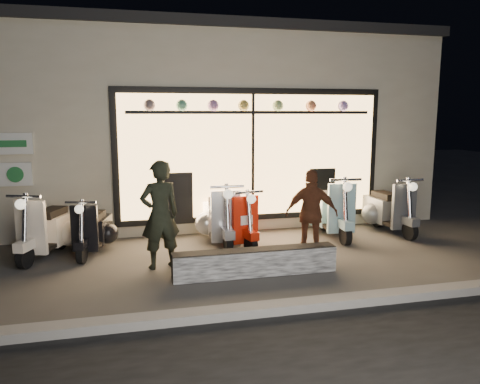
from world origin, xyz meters
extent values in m
plane|color=#383533|center=(0.00, 0.00, 0.00)|extent=(40.00, 40.00, 0.00)
cube|color=slate|center=(0.00, -2.00, 0.06)|extent=(40.00, 0.25, 0.12)
cube|color=beige|center=(0.00, 5.00, 2.00)|extent=(10.00, 6.00, 4.00)
cube|color=black|center=(0.00, 5.00, 4.10)|extent=(10.20, 6.20, 0.20)
cube|color=black|center=(0.80, 1.98, 1.55)|extent=(5.45, 0.06, 2.65)
cube|color=#FFBF6B|center=(0.80, 1.94, 1.55)|extent=(5.20, 0.04, 2.40)
cube|color=black|center=(0.80, 1.90, 2.40)|extent=(4.90, 0.06, 0.06)
cube|color=white|center=(-3.60, 1.96, 1.85)|extent=(0.65, 0.04, 0.38)
cube|color=white|center=(-3.60, 1.96, 1.30)|extent=(0.55, 0.04, 0.42)
cube|color=black|center=(0.15, -0.65, 0.20)|extent=(2.45, 0.28, 0.40)
cylinder|color=black|center=(-0.03, 0.42, 0.19)|extent=(0.12, 0.38, 0.38)
cylinder|color=black|center=(-0.01, 1.53, 0.19)|extent=(0.14, 0.38, 0.38)
cube|color=silver|center=(-0.03, 0.65, 0.62)|extent=(0.51, 0.09, 0.91)
cube|color=silver|center=(-0.01, 1.42, 0.42)|extent=(0.48, 0.79, 0.51)
cube|color=black|center=(-0.01, 1.31, 0.73)|extent=(0.32, 0.63, 0.13)
sphere|color=#FFF2CC|center=(-0.03, 0.41, 1.06)|extent=(0.17, 0.17, 0.17)
cylinder|color=black|center=(0.35, 0.35, 0.17)|extent=(0.17, 0.36, 0.35)
cylinder|color=black|center=(0.13, 1.35, 0.17)|extent=(0.19, 0.36, 0.35)
cube|color=red|center=(0.30, 0.56, 0.57)|extent=(0.47, 0.17, 0.83)
cube|color=red|center=(0.16, 1.25, 0.39)|extent=(0.57, 0.79, 0.47)
cube|color=black|center=(0.18, 1.15, 0.67)|extent=(0.40, 0.62, 0.12)
sphere|color=#FFF2CC|center=(0.35, 0.34, 0.97)|extent=(0.18, 0.18, 0.15)
cylinder|color=black|center=(-2.40, 0.53, 0.16)|extent=(0.16, 0.33, 0.32)
cylinder|color=black|center=(-2.19, 1.44, 0.16)|extent=(0.18, 0.34, 0.32)
cube|color=black|center=(-2.36, 0.72, 0.53)|extent=(0.44, 0.16, 0.77)
cube|color=black|center=(-2.21, 1.35, 0.36)|extent=(0.53, 0.73, 0.43)
cube|color=black|center=(-2.24, 1.26, 0.62)|extent=(0.37, 0.57, 0.11)
sphere|color=#FFF2CC|center=(-2.41, 0.52, 0.89)|extent=(0.17, 0.17, 0.14)
cylinder|color=black|center=(-3.24, 0.48, 0.18)|extent=(0.23, 0.38, 0.36)
cylinder|color=black|center=(-2.86, 1.48, 0.18)|extent=(0.25, 0.39, 0.36)
cube|color=#FAE7CC|center=(-3.16, 0.69, 0.60)|extent=(0.49, 0.24, 0.88)
cube|color=#FAE7CC|center=(-2.90, 1.38, 0.41)|extent=(0.68, 0.86, 0.49)
cube|color=black|center=(-2.94, 1.28, 0.71)|extent=(0.49, 0.67, 0.13)
sphere|color=#FFF2CC|center=(-3.24, 0.47, 1.02)|extent=(0.21, 0.21, 0.16)
cylinder|color=black|center=(2.18, 0.51, 0.19)|extent=(0.15, 0.40, 0.39)
cylinder|color=black|center=(2.27, 1.65, 0.19)|extent=(0.17, 0.40, 0.39)
cube|color=#88B7C2|center=(2.20, 0.75, 0.64)|extent=(0.53, 0.12, 0.94)
cube|color=#88B7C2|center=(2.26, 1.54, 0.43)|extent=(0.54, 0.84, 0.52)
cube|color=black|center=(2.25, 1.42, 0.75)|extent=(0.37, 0.66, 0.14)
sphere|color=#FFF2CC|center=(2.18, 0.50, 1.08)|extent=(0.18, 0.18, 0.17)
cylinder|color=black|center=(3.52, 0.54, 0.18)|extent=(0.12, 0.37, 0.37)
cylinder|color=black|center=(3.48, 1.63, 0.18)|extent=(0.15, 0.37, 0.37)
cube|color=#565A5E|center=(3.51, 0.77, 0.61)|extent=(0.50, 0.10, 0.89)
cube|color=#565A5E|center=(3.48, 1.52, 0.41)|extent=(0.49, 0.78, 0.50)
cube|color=black|center=(3.48, 1.41, 0.72)|extent=(0.33, 0.62, 0.13)
sphere|color=#FFF2CC|center=(3.52, 0.53, 1.03)|extent=(0.17, 0.17, 0.16)
imported|color=black|center=(-1.18, 0.03, 0.84)|extent=(0.69, 0.53, 1.68)
imported|color=#5B301D|center=(1.31, 0.04, 0.73)|extent=(0.93, 0.63, 1.47)
camera|label=1|loc=(-1.64, -7.07, 2.37)|focal=35.00mm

